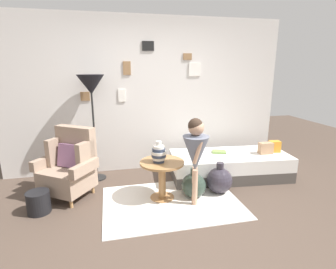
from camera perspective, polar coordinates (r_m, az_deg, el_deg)
ground_plane at (r=3.19m, az=1.22°, el=-19.49°), size 12.00×12.00×0.00m
gallery_wall at (r=4.58m, az=-4.65°, el=8.44°), size 4.80×0.12×2.60m
rug at (r=3.67m, az=0.80°, el=-14.48°), size 1.81×1.28×0.01m
armchair at (r=3.94m, az=-20.53°, el=-6.39°), size 0.90×0.85×0.97m
daybed at (r=4.49m, az=13.18°, el=-6.54°), size 1.97×0.97×0.40m
pillow_head at (r=4.72m, az=22.14°, el=-2.42°), size 0.19×0.15×0.19m
pillow_mid at (r=4.58m, az=20.44°, el=-2.80°), size 0.22×0.12×0.19m
side_table at (r=3.61m, az=-1.30°, el=-8.12°), size 0.60×0.60×0.54m
vase_striped at (r=3.50m, az=-2.03°, el=-4.13°), size 0.20×0.20×0.29m
floor_lamp at (r=4.18m, az=-16.35°, el=9.47°), size 0.41×0.41×1.67m
person_child at (r=3.38m, az=6.01°, el=-3.40°), size 0.34×0.34×1.16m
book_on_daybed at (r=4.44m, az=11.02°, el=-3.70°), size 0.26×0.22×0.03m
demijohn_near at (r=3.75m, az=5.59°, el=-10.91°), size 0.35×0.35×0.43m
demijohn_far at (r=3.92m, az=11.09°, el=-9.69°), size 0.37×0.37×0.46m
magazine_basket at (r=3.75m, az=-26.31°, el=-13.05°), size 0.28×0.28×0.28m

